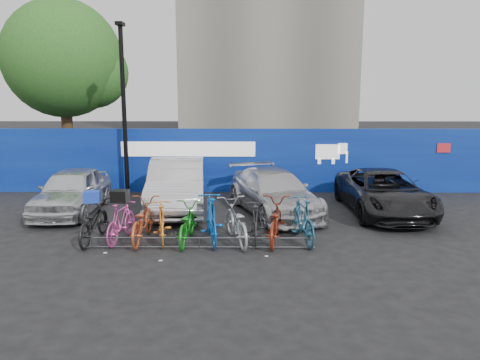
{
  "coord_description": "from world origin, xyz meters",
  "views": [
    {
      "loc": [
        1.06,
        -11.39,
        3.74
      ],
      "look_at": [
        0.96,
        2.0,
        1.21
      ],
      "focal_mm": 35.0,
      "sensor_mm": 36.0,
      "label": 1
    }
  ],
  "objects_px": {
    "car_0": "(72,191)",
    "bike_7": "(255,222)",
    "car_3": "(384,192)",
    "tree": "(68,62)",
    "bike_8": "(275,221)",
    "bike_1": "(121,222)",
    "bike_0": "(93,222)",
    "bike_6": "(236,222)",
    "bike_4": "(186,224)",
    "bike_5": "(211,219)",
    "car_1": "(177,185)",
    "bike_3": "(162,222)",
    "lamppost": "(124,105)",
    "bike_9": "(303,220)",
    "bike_2": "(142,221)",
    "bike_rack": "(199,243)",
    "car_2": "(274,192)"
  },
  "relations": [
    {
      "from": "bike_9",
      "to": "bike_2",
      "type": "bearing_deg",
      "value": -10.13
    },
    {
      "from": "bike_rack",
      "to": "bike_6",
      "type": "bearing_deg",
      "value": 30.41
    },
    {
      "from": "bike_rack",
      "to": "car_1",
      "type": "xyz_separation_m",
      "value": [
        -1.07,
        3.86,
        0.64
      ]
    },
    {
      "from": "bike_8",
      "to": "bike_7",
      "type": "bearing_deg",
      "value": 1.72
    },
    {
      "from": "bike_9",
      "to": "bike_1",
      "type": "bearing_deg",
      "value": -9.91
    },
    {
      "from": "car_0",
      "to": "lamppost",
      "type": "bearing_deg",
      "value": 65.63
    },
    {
      "from": "bike_4",
      "to": "bike_5",
      "type": "xyz_separation_m",
      "value": [
        0.62,
        0.03,
        0.12
      ]
    },
    {
      "from": "car_2",
      "to": "bike_6",
      "type": "bearing_deg",
      "value": -129.3
    },
    {
      "from": "bike_4",
      "to": "bike_0",
      "type": "bearing_deg",
      "value": 1.56
    },
    {
      "from": "bike_2",
      "to": "bike_6",
      "type": "height_order",
      "value": "bike_6"
    },
    {
      "from": "car_0",
      "to": "bike_6",
      "type": "distance_m",
      "value": 5.95
    },
    {
      "from": "bike_8",
      "to": "tree",
      "type": "bearing_deg",
      "value": -40.77
    },
    {
      "from": "bike_rack",
      "to": "car_2",
      "type": "height_order",
      "value": "car_2"
    },
    {
      "from": "tree",
      "to": "bike_6",
      "type": "distance_m",
      "value": 13.49
    },
    {
      "from": "car_0",
      "to": "bike_5",
      "type": "xyz_separation_m",
      "value": [
        4.55,
        -2.92,
        -0.1
      ]
    },
    {
      "from": "bike_8",
      "to": "bike_1",
      "type": "bearing_deg",
      "value": 8.22
    },
    {
      "from": "tree",
      "to": "bike_5",
      "type": "xyz_separation_m",
      "value": [
        7.03,
        -10.12,
        -4.46
      ]
    },
    {
      "from": "bike_2",
      "to": "bike_6",
      "type": "xyz_separation_m",
      "value": [
        2.38,
        -0.11,
        0.0
      ]
    },
    {
      "from": "car_2",
      "to": "bike_7",
      "type": "bearing_deg",
      "value": -121.12
    },
    {
      "from": "lamppost",
      "to": "bike_6",
      "type": "bearing_deg",
      "value": -53.44
    },
    {
      "from": "bike_7",
      "to": "tree",
      "type": "bearing_deg",
      "value": -51.39
    },
    {
      "from": "car_3",
      "to": "bike_4",
      "type": "height_order",
      "value": "car_3"
    },
    {
      "from": "bike_9",
      "to": "bike_7",
      "type": "bearing_deg",
      "value": -12.36
    },
    {
      "from": "car_2",
      "to": "bike_8",
      "type": "distance_m",
      "value": 2.86
    },
    {
      "from": "car_2",
      "to": "bike_2",
      "type": "bearing_deg",
      "value": -159.31
    },
    {
      "from": "lamppost",
      "to": "bike_1",
      "type": "bearing_deg",
      "value": -77.75
    },
    {
      "from": "bike_3",
      "to": "bike_0",
      "type": "bearing_deg",
      "value": -11.27
    },
    {
      "from": "bike_0",
      "to": "bike_4",
      "type": "relative_size",
      "value": 1.04
    },
    {
      "from": "bike_8",
      "to": "car_3",
      "type": "bearing_deg",
      "value": -132.53
    },
    {
      "from": "car_2",
      "to": "bike_5",
      "type": "height_order",
      "value": "car_2"
    },
    {
      "from": "bike_0",
      "to": "bike_8",
      "type": "xyz_separation_m",
      "value": [
        4.58,
        0.01,
        0.03
      ]
    },
    {
      "from": "car_1",
      "to": "bike_3",
      "type": "distance_m",
      "value": 3.32
    },
    {
      "from": "car_2",
      "to": "bike_6",
      "type": "relative_size",
      "value": 2.25
    },
    {
      "from": "bike_0",
      "to": "bike_1",
      "type": "height_order",
      "value": "bike_0"
    },
    {
      "from": "car_3",
      "to": "tree",
      "type": "bearing_deg",
      "value": 148.23
    },
    {
      "from": "bike_1",
      "to": "car_0",
      "type": "bearing_deg",
      "value": -42.03
    },
    {
      "from": "car_3",
      "to": "bike_3",
      "type": "height_order",
      "value": "car_3"
    },
    {
      "from": "bike_7",
      "to": "bike_9",
      "type": "relative_size",
      "value": 0.86
    },
    {
      "from": "lamppost",
      "to": "bike_rack",
      "type": "relative_size",
      "value": 1.09
    },
    {
      "from": "car_1",
      "to": "bike_0",
      "type": "distance_m",
      "value": 3.71
    },
    {
      "from": "bike_8",
      "to": "bike_9",
      "type": "relative_size",
      "value": 1.08
    },
    {
      "from": "bike_3",
      "to": "bike_5",
      "type": "height_order",
      "value": "bike_5"
    },
    {
      "from": "bike_1",
      "to": "bike_3",
      "type": "xyz_separation_m",
      "value": [
        1.03,
        -0.05,
        0.0
      ]
    },
    {
      "from": "bike_rack",
      "to": "car_1",
      "type": "height_order",
      "value": "car_1"
    },
    {
      "from": "bike_0",
      "to": "bike_6",
      "type": "relative_size",
      "value": 0.95
    },
    {
      "from": "car_0",
      "to": "bike_7",
      "type": "relative_size",
      "value": 2.51
    },
    {
      "from": "car_2",
      "to": "bike_6",
      "type": "xyz_separation_m",
      "value": [
        -1.14,
        -2.92,
        -0.13
      ]
    },
    {
      "from": "bike_3",
      "to": "bike_6",
      "type": "height_order",
      "value": "bike_6"
    },
    {
      "from": "bike_2",
      "to": "bike_3",
      "type": "bearing_deg",
      "value": 174.65
    },
    {
      "from": "car_0",
      "to": "bike_6",
      "type": "relative_size",
      "value": 2.01
    }
  ]
}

